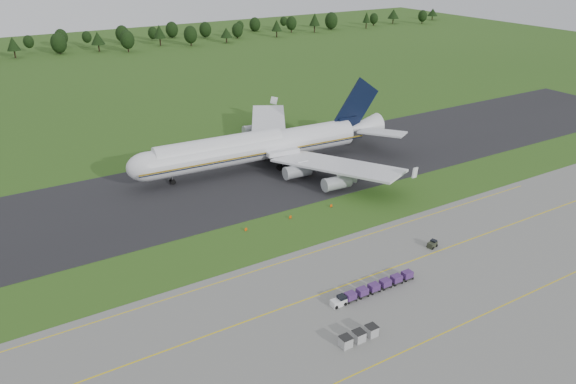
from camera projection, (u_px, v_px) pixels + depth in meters
ground at (285, 231)px, 113.32m from camera, size 600.00×600.00×0.00m
apron at (399, 320)px, 86.87m from camera, size 300.00×52.00×0.06m
taxiway at (225, 184)px, 135.07m from camera, size 300.00×40.00×0.08m
apron_markings at (370, 297)px, 92.31m from camera, size 300.00×30.20×0.01m
tree_line at (18, 47)px, 272.04m from camera, size 531.54×21.16×11.88m
aircraft at (260, 146)px, 143.00m from camera, size 71.81×69.98×20.19m
baggage_train at (372, 288)px, 93.31m from camera, size 16.90×1.53×1.47m
utility_cart at (432, 245)px, 107.16m from camera, size 2.21×1.65×1.09m
uld_row at (359, 336)px, 81.98m from camera, size 6.46×1.66×1.64m
edge_markers at (290, 217)px, 118.46m from camera, size 21.66×0.30×0.60m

